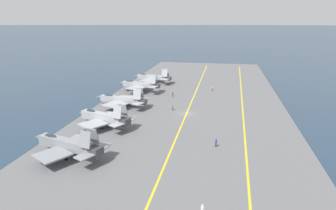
{
  "coord_description": "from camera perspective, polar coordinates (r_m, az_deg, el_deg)",
  "views": [
    {
      "loc": [
        -74.72,
        -9.24,
        24.82
      ],
      "look_at": [
        -1.36,
        4.73,
        2.9
      ],
      "focal_mm": 32.0,
      "sensor_mm": 36.0,
      "label": 1
    }
  ],
  "objects": [
    {
      "name": "deck_stripe_centerline",
      "position": [
        79.15,
        3.55,
        -1.64
      ],
      "size": [
        165.73,
        0.36,
        0.01
      ],
      "primitive_type": "cube",
      "color": "yellow",
      "rests_on": "carrier_deck"
    },
    {
      "name": "deck_stripe_foul_line",
      "position": [
        78.79,
        14.14,
        -2.21
      ],
      "size": [
        165.68,
        4.58,
        0.01
      ],
      "primitive_type": "cube",
      "rotation": [
        0.0,
        0.0,
        -0.03
      ],
      "color": "yellow",
      "rests_on": "carrier_deck"
    },
    {
      "name": "parked_jet_fourth",
      "position": [
        101.51,
        -5.42,
        3.92
      ],
      "size": [
        12.2,
        15.11,
        6.25
      ],
      "color": "#9EA3A8",
      "rests_on": "carrier_deck"
    },
    {
      "name": "parked_jet_second",
      "position": [
        70.39,
        -12.28,
        -2.3
      ],
      "size": [
        12.53,
        15.31,
        6.13
      ],
      "color": "#9EA3A8",
      "rests_on": "carrier_deck"
    },
    {
      "name": "ground_plane",
      "position": [
        79.27,
        3.54,
        -1.92
      ],
      "size": [
        2000.0,
        2000.0,
        0.0
      ],
      "primitive_type": "plane",
      "color": "#23384C"
    },
    {
      "name": "carrier_deck",
      "position": [
        79.21,
        3.55,
        -1.78
      ],
      "size": [
        184.14,
        53.06,
        0.4
      ],
      "primitive_type": "cube",
      "color": "slate",
      "rests_on": "ground"
    },
    {
      "name": "crew_blue_vest",
      "position": [
        59.69,
        9.13,
        -7.01
      ],
      "size": [
        0.44,
        0.46,
        1.73
      ],
      "color": "#232328",
      "rests_on": "carrier_deck"
    },
    {
      "name": "parked_jet_nearest",
      "position": [
        57.31,
        -18.72,
        -7.12
      ],
      "size": [
        12.79,
        16.0,
        6.2
      ],
      "color": "gray",
      "rests_on": "carrier_deck"
    },
    {
      "name": "parked_jet_third",
      "position": [
        85.06,
        -8.85,
        1.03
      ],
      "size": [
        13.18,
        16.08,
        5.98
      ],
      "color": "#9EA3A8",
      "rests_on": "carrier_deck"
    },
    {
      "name": "crew_yellow_vest",
      "position": [
        104.66,
        8.42,
        3.21
      ],
      "size": [
        0.45,
        0.45,
        1.7
      ],
      "color": "#4C473D",
      "rests_on": "carrier_deck"
    },
    {
      "name": "crew_green_vest",
      "position": [
        81.52,
        0.91,
        -0.4
      ],
      "size": [
        0.43,
        0.34,
        1.68
      ],
      "color": "#232328",
      "rests_on": "carrier_deck"
    },
    {
      "name": "parked_jet_fifth",
      "position": [
        115.55,
        -2.9,
        5.29
      ],
      "size": [
        13.64,
        15.74,
        5.72
      ],
      "color": "#9EA3A8",
      "rests_on": "carrier_deck"
    },
    {
      "name": "crew_white_vest",
      "position": [
        40.56,
        6.58,
        -19.15
      ],
      "size": [
        0.45,
        0.45,
        1.7
      ],
      "color": "#383328",
      "rests_on": "carrier_deck"
    },
    {
      "name": "crew_purple_vest",
      "position": [
        95.76,
        0.91,
        2.17
      ],
      "size": [
        0.45,
        0.38,
        1.72
      ],
      "color": "#232328",
      "rests_on": "carrier_deck"
    }
  ]
}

